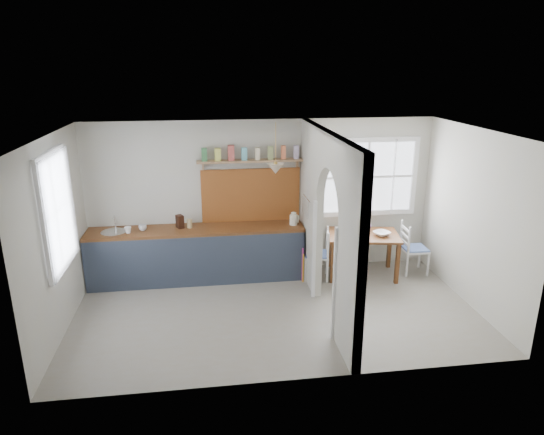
{
  "coord_description": "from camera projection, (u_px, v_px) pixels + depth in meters",
  "views": [
    {
      "loc": [
        -0.93,
        -6.24,
        3.46
      ],
      "look_at": [
        0.0,
        0.5,
        1.29
      ],
      "focal_mm": 32.0,
      "sensor_mm": 36.0,
      "label": 1
    }
  ],
  "objects": [
    {
      "name": "chair_right",
      "position": [
        415.0,
        248.0,
        8.27
      ],
      "size": [
        0.42,
        0.42,
        0.9
      ],
      "primitive_type": null,
      "rotation": [
        0.0,
        0.0,
        1.54
      ],
      "color": "white",
      "rests_on": "floor"
    },
    {
      "name": "partition",
      "position": [
        326.0,
        214.0,
        6.77
      ],
      "size": [
        0.12,
        3.2,
        2.6
      ],
      "color": "#B8B5AF",
      "rests_on": "floor"
    },
    {
      "name": "walls",
      "position": [
        277.0,
        228.0,
        6.67
      ],
      "size": [
        5.81,
        3.21,
        2.6
      ],
      "color": "#B8B5AF",
      "rests_on": "floor"
    },
    {
      "name": "kitchen_window",
      "position": [
        55.0,
        212.0,
        6.19
      ],
      "size": [
        0.1,
        1.16,
        1.5
      ],
      "primitive_type": null,
      "color": "white",
      "rests_on": "walls"
    },
    {
      "name": "dining_table",
      "position": [
        362.0,
        254.0,
        8.2
      ],
      "size": [
        1.29,
        0.97,
        0.73
      ],
      "primitive_type": null,
      "rotation": [
        0.0,
        0.0,
        -0.17
      ],
      "color": "brown",
      "rests_on": "floor"
    },
    {
      "name": "plate",
      "position": [
        346.0,
        237.0,
        7.94
      ],
      "size": [
        0.21,
        0.21,
        0.01
      ],
      "primitive_type": "cylinder",
      "rotation": [
        0.0,
        0.0,
        -0.29
      ],
      "color": "#302726",
      "rests_on": "dining_table"
    },
    {
      "name": "chair_left",
      "position": [
        317.0,
        254.0,
        8.05
      ],
      "size": [
        0.47,
        0.47,
        0.87
      ],
      "primitive_type": null,
      "rotation": [
        0.0,
        0.0,
        -1.79
      ],
      "color": "white",
      "rests_on": "floor"
    },
    {
      "name": "utensil_rail",
      "position": [
        307.0,
        198.0,
        7.55
      ],
      "size": [
        0.02,
        0.5,
        0.02
      ],
      "primitive_type": "cylinder",
      "rotation": [
        1.57,
        0.0,
        0.0
      ],
      "color": "silver",
      "rests_on": "partition"
    },
    {
      "name": "knife_block",
      "position": [
        180.0,
        222.0,
        7.86
      ],
      "size": [
        0.14,
        0.16,
        0.21
      ],
      "primitive_type": "cube",
      "rotation": [
        0.0,
        0.0,
        0.43
      ],
      "color": "black",
      "rests_on": "counter"
    },
    {
      "name": "shelf",
      "position": [
        251.0,
        157.0,
        7.83
      ],
      "size": [
        1.75,
        0.2,
        0.21
      ],
      "color": "#997452",
      "rests_on": "walls"
    },
    {
      "name": "kettle",
      "position": [
        294.0,
        219.0,
        8.01
      ],
      "size": [
        0.18,
        0.14,
        0.21
      ],
      "primitive_type": null,
      "rotation": [
        0.0,
        0.0,
        -0.03
      ],
      "color": "silver",
      "rests_on": "counter"
    },
    {
      "name": "mug_a",
      "position": [
        128.0,
        230.0,
        7.63
      ],
      "size": [
        0.13,
        0.13,
        0.1
      ],
      "primitive_type": "imported",
      "rotation": [
        0.0,
        0.0,
        -0.2
      ],
      "color": "white",
      "rests_on": "counter"
    },
    {
      "name": "sink",
      "position": [
        114.0,
        233.0,
        7.7
      ],
      "size": [
        0.4,
        0.4,
        0.02
      ],
      "primitive_type": "cylinder",
      "color": "silver",
      "rests_on": "counter"
    },
    {
      "name": "mug_b",
      "position": [
        143.0,
        228.0,
        7.75
      ],
      "size": [
        0.15,
        0.15,
        0.1
      ],
      "primitive_type": "imported",
      "rotation": [
        0.0,
        0.0,
        0.21
      ],
      "color": "silver",
      "rests_on": "counter"
    },
    {
      "name": "floor",
      "position": [
        276.0,
        312.0,
        7.06
      ],
      "size": [
        5.8,
        3.2,
        0.01
      ],
      "primitive_type": "cube",
      "color": "gray",
      "rests_on": "ground"
    },
    {
      "name": "counter",
      "position": [
        198.0,
        253.0,
        8.03
      ],
      "size": [
        3.5,
        0.6,
        0.9
      ],
      "color": "brown",
      "rests_on": "floor"
    },
    {
      "name": "table_cup",
      "position": [
        361.0,
        235.0,
        7.91
      ],
      "size": [
        0.14,
        0.14,
        0.1
      ],
      "primitive_type": "imported",
      "rotation": [
        0.0,
        0.0,
        -0.33
      ],
      "color": "#699F69",
      "rests_on": "dining_table"
    },
    {
      "name": "backsplash",
      "position": [
        251.0,
        195.0,
        8.11
      ],
      "size": [
        1.65,
        0.03,
        0.9
      ],
      "primitive_type": "cube",
      "color": "brown",
      "rests_on": "walls"
    },
    {
      "name": "ceiling",
      "position": [
        277.0,
        133.0,
        6.27
      ],
      "size": [
        5.8,
        3.2,
        0.01
      ],
      "primitive_type": "cube",
      "color": "#B8B5AF",
      "rests_on": "walls"
    },
    {
      "name": "nook_window",
      "position": [
        367.0,
        177.0,
        8.29
      ],
      "size": [
        1.76,
        0.1,
        1.3
      ],
      "primitive_type": null,
      "color": "white",
      "rests_on": "walls"
    },
    {
      "name": "jar",
      "position": [
        190.0,
        223.0,
        7.88
      ],
      "size": [
        0.1,
        0.1,
        0.14
      ],
      "primitive_type": "cylinder",
      "rotation": [
        0.0,
        0.0,
        -0.18
      ],
      "color": "tan",
      "rests_on": "counter"
    },
    {
      "name": "bowl",
      "position": [
        382.0,
        234.0,
        8.02
      ],
      "size": [
        0.35,
        0.35,
        0.06
      ],
      "primitive_type": "imported",
      "rotation": [
        0.0,
        0.0,
        0.42
      ],
      "color": "white",
      "rests_on": "dining_table"
    },
    {
      "name": "pendant_lamp",
      "position": [
        276.0,
        169.0,
        7.6
      ],
      "size": [
        0.26,
        0.26,
        0.16
      ],
      "primitive_type": "cone",
      "color": "beige",
      "rests_on": "ceiling"
    },
    {
      "name": "towel_orange",
      "position": [
        303.0,
        268.0,
        7.94
      ],
      "size": [
        0.02,
        0.03,
        0.49
      ],
      "primitive_type": "cube",
      "color": "orange",
      "rests_on": "counter"
    },
    {
      "name": "vase",
      "position": [
        366.0,
        225.0,
        8.24
      ],
      "size": [
        0.23,
        0.23,
        0.2
      ],
      "primitive_type": "imported",
      "rotation": [
        0.0,
        0.0,
        0.23
      ],
      "color": "#714C7F",
      "rests_on": "dining_table"
    },
    {
      "name": "towel_magenta",
      "position": [
        302.0,
        265.0,
        8.0
      ],
      "size": [
        0.02,
        0.03,
        0.61
      ],
      "primitive_type": "cube",
      "color": "#C5378C",
      "rests_on": "counter"
    }
  ]
}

